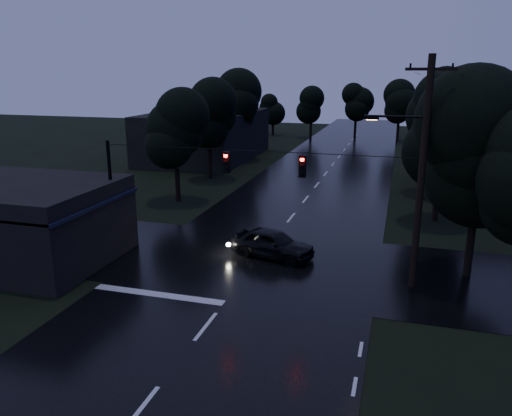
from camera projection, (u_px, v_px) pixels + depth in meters
The scene contains 17 objects.
ground at pixel (140, 410), 14.21m from camera, with size 160.00×160.00×0.00m, color black.
main_road at pixel (317, 185), 41.96m from camera, with size 12.00×120.00×0.02m, color black.
cross_street at pixel (257, 261), 25.31m from camera, with size 60.00×9.00×0.02m, color black.
building_far_right at pixel (493, 160), 41.29m from camera, with size 10.00×14.00×4.40m, color black.
building_far_left at pixel (205, 135), 54.32m from camera, with size 10.00×16.00×5.00m, color black.
utility_pole_main at pixel (420, 171), 20.98m from camera, with size 3.50×0.30×10.00m.
utility_pole_far at pixel (425, 147), 36.83m from camera, with size 2.00×0.30×7.50m.
anchor_pole_left at pixel (112, 198), 25.61m from camera, with size 0.18×0.18×6.00m, color black.
span_signals at pixel (263, 163), 22.82m from camera, with size 15.00×0.37×1.12m.
tree_corner_near at pixel (482, 149), 21.93m from camera, with size 4.48×4.48×9.44m.
tree_left_a at pixel (175, 130), 35.59m from camera, with size 3.92×3.92×8.26m.
tree_left_b at pixel (209, 115), 43.05m from camera, with size 4.20×4.20×8.85m.
tree_left_c at pixel (238, 103), 52.37m from camera, with size 4.48×4.48×9.44m.
tree_right_a at pixel (443, 133), 30.63m from camera, with size 4.20×4.20×8.85m.
tree_right_b at pixel (445, 116), 37.76m from camera, with size 4.48×4.48×9.44m.
tree_right_c at pixel (445, 103), 46.75m from camera, with size 4.76×4.76×10.03m.
car at pixel (272, 243), 25.68m from camera, with size 1.76×4.37×1.49m, color black.
Camera 1 is at (6.58, -10.74, 9.36)m, focal length 35.00 mm.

